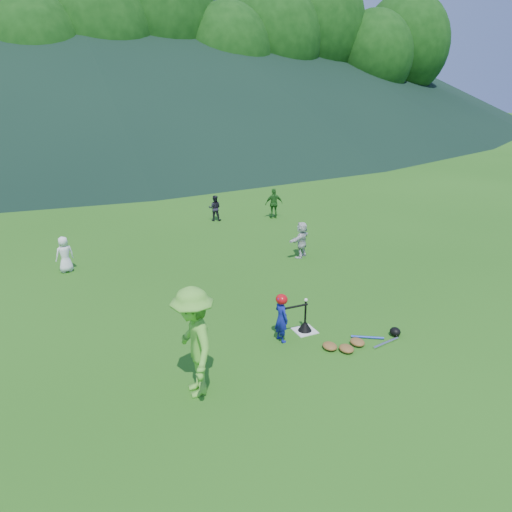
{
  "coord_description": "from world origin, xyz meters",
  "views": [
    {
      "loc": [
        -4.97,
        -8.22,
        5.2
      ],
      "look_at": [
        0.0,
        2.5,
        0.9
      ],
      "focal_mm": 35.0,
      "sensor_mm": 36.0,
      "label": 1
    }
  ],
  "objects_px": {
    "fielder_a": "(65,254)",
    "fielder_c": "(274,204)",
    "fielder_b": "(215,208)",
    "equipment_pile": "(358,342)",
    "adult_coach": "(194,342)",
    "batting_tee": "(305,326)",
    "fielder_d": "(301,240)",
    "home_plate": "(305,331)",
    "batter_child": "(281,318)"
  },
  "relations": [
    {
      "from": "fielder_c",
      "to": "batting_tee",
      "type": "bearing_deg",
      "value": 78.21
    },
    {
      "from": "adult_coach",
      "to": "equipment_pile",
      "type": "relative_size",
      "value": 1.09
    },
    {
      "from": "batter_child",
      "to": "fielder_b",
      "type": "height_order",
      "value": "batter_child"
    },
    {
      "from": "fielder_a",
      "to": "fielder_b",
      "type": "relative_size",
      "value": 1.05
    },
    {
      "from": "adult_coach",
      "to": "fielder_c",
      "type": "height_order",
      "value": "adult_coach"
    },
    {
      "from": "home_plate",
      "to": "fielder_a",
      "type": "distance_m",
      "value": 7.27
    },
    {
      "from": "fielder_a",
      "to": "fielder_b",
      "type": "distance_m",
      "value": 6.43
    },
    {
      "from": "adult_coach",
      "to": "batter_child",
      "type": "bearing_deg",
      "value": 118.9
    },
    {
      "from": "adult_coach",
      "to": "fielder_d",
      "type": "relative_size",
      "value": 1.78
    },
    {
      "from": "equipment_pile",
      "to": "adult_coach",
      "type": "bearing_deg",
      "value": -177.85
    },
    {
      "from": "fielder_b",
      "to": "batting_tee",
      "type": "relative_size",
      "value": 1.43
    },
    {
      "from": "fielder_a",
      "to": "fielder_c",
      "type": "distance_m",
      "value": 8.18
    },
    {
      "from": "batter_child",
      "to": "equipment_pile",
      "type": "xyz_separation_m",
      "value": [
        1.34,
        -0.83,
        -0.44
      ]
    },
    {
      "from": "home_plate",
      "to": "fielder_b",
      "type": "bearing_deg",
      "value": 81.82
    },
    {
      "from": "fielder_a",
      "to": "fielder_c",
      "type": "relative_size",
      "value": 0.89
    },
    {
      "from": "batting_tee",
      "to": "equipment_pile",
      "type": "height_order",
      "value": "batting_tee"
    },
    {
      "from": "fielder_c",
      "to": "adult_coach",
      "type": "bearing_deg",
      "value": 67.1
    },
    {
      "from": "fielder_a",
      "to": "fielder_d",
      "type": "bearing_deg",
      "value": 151.04
    },
    {
      "from": "fielder_d",
      "to": "batting_tee",
      "type": "xyz_separation_m",
      "value": [
        -2.25,
        -4.11,
        -0.42
      ]
    },
    {
      "from": "fielder_b",
      "to": "fielder_c",
      "type": "relative_size",
      "value": 0.84
    },
    {
      "from": "batter_child",
      "to": "fielder_c",
      "type": "bearing_deg",
      "value": -33.26
    },
    {
      "from": "fielder_d",
      "to": "batting_tee",
      "type": "relative_size",
      "value": 1.62
    },
    {
      "from": "fielder_a",
      "to": "home_plate",
      "type": "bearing_deg",
      "value": 112.28
    },
    {
      "from": "fielder_d",
      "to": "home_plate",
      "type": "bearing_deg",
      "value": 28.36
    },
    {
      "from": "adult_coach",
      "to": "equipment_pile",
      "type": "distance_m",
      "value": 3.63
    },
    {
      "from": "equipment_pile",
      "to": "fielder_d",
      "type": "bearing_deg",
      "value": 72.84
    },
    {
      "from": "home_plate",
      "to": "adult_coach",
      "type": "bearing_deg",
      "value": -158.69
    },
    {
      "from": "home_plate",
      "to": "batter_child",
      "type": "relative_size",
      "value": 0.44
    },
    {
      "from": "batter_child",
      "to": "equipment_pile",
      "type": "bearing_deg",
      "value": -129.3
    },
    {
      "from": "home_plate",
      "to": "equipment_pile",
      "type": "bearing_deg",
      "value": -54.83
    },
    {
      "from": "fielder_c",
      "to": "batting_tee",
      "type": "distance_m",
      "value": 9.04
    },
    {
      "from": "batter_child",
      "to": "fielder_b",
      "type": "bearing_deg",
      "value": -19.39
    },
    {
      "from": "fielder_c",
      "to": "fielder_d",
      "type": "height_order",
      "value": "fielder_c"
    },
    {
      "from": "fielder_b",
      "to": "batting_tee",
      "type": "xyz_separation_m",
      "value": [
        -1.29,
        -8.97,
        -0.36
      ]
    },
    {
      "from": "fielder_b",
      "to": "fielder_d",
      "type": "distance_m",
      "value": 4.96
    },
    {
      "from": "batter_child",
      "to": "fielder_b",
      "type": "xyz_separation_m",
      "value": [
        1.94,
        9.11,
        -0.02
      ]
    },
    {
      "from": "fielder_b",
      "to": "batting_tee",
      "type": "height_order",
      "value": "fielder_b"
    },
    {
      "from": "batter_child",
      "to": "batting_tee",
      "type": "height_order",
      "value": "batter_child"
    },
    {
      "from": "batter_child",
      "to": "fielder_c",
      "type": "distance_m",
      "value": 9.42
    },
    {
      "from": "batter_child",
      "to": "fielder_b",
      "type": "distance_m",
      "value": 9.31
    },
    {
      "from": "adult_coach",
      "to": "batting_tee",
      "type": "height_order",
      "value": "adult_coach"
    },
    {
      "from": "home_plate",
      "to": "equipment_pile",
      "type": "xyz_separation_m",
      "value": [
        0.68,
        -0.97,
        0.06
      ]
    },
    {
      "from": "home_plate",
      "to": "batting_tee",
      "type": "distance_m",
      "value": 0.12
    },
    {
      "from": "batter_child",
      "to": "batting_tee",
      "type": "relative_size",
      "value": 1.5
    },
    {
      "from": "adult_coach",
      "to": "batting_tee",
      "type": "bearing_deg",
      "value": 116.26
    },
    {
      "from": "fielder_c",
      "to": "equipment_pile",
      "type": "relative_size",
      "value": 0.64
    },
    {
      "from": "batter_child",
      "to": "home_plate",
      "type": "bearing_deg",
      "value": -85.49
    },
    {
      "from": "batter_child",
      "to": "equipment_pile",
      "type": "height_order",
      "value": "batter_child"
    },
    {
      "from": "fielder_a",
      "to": "fielder_b",
      "type": "height_order",
      "value": "fielder_a"
    },
    {
      "from": "fielder_b",
      "to": "equipment_pile",
      "type": "relative_size",
      "value": 0.54
    }
  ]
}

